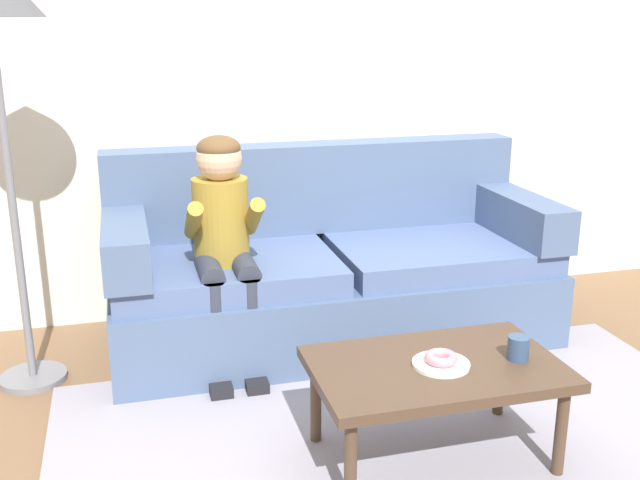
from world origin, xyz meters
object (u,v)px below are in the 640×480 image
object	(u,v)px
donut	(441,358)
mug	(518,348)
person_child	(224,231)
coffee_table	(436,374)
toy_controller	(515,382)
couch	(330,272)

from	to	relation	value
donut	mug	distance (m)	0.30
person_child	donut	world-z (taller)	person_child
coffee_table	toy_controller	world-z (taller)	coffee_table
donut	mug	bearing A→B (deg)	-4.55
coffee_table	toy_controller	size ratio (longest dim) A/B	4.04
person_child	coffee_table	bearing A→B (deg)	-58.07
coffee_table	donut	bearing A→B (deg)	-69.66
toy_controller	coffee_table	bearing A→B (deg)	-154.65
toy_controller	donut	bearing A→B (deg)	-152.84
coffee_table	person_child	size ratio (longest dim) A/B	0.83
donut	toy_controller	world-z (taller)	donut
mug	toy_controller	size ratio (longest dim) A/B	0.40
donut	toy_controller	size ratio (longest dim) A/B	0.53
mug	couch	bearing A→B (deg)	105.99
person_child	toy_controller	xyz separation A→B (m)	(1.22, -0.58, -0.65)
donut	mug	world-z (taller)	mug
coffee_table	toy_controller	xyz separation A→B (m)	(0.59, 0.43, -0.33)
couch	mug	bearing A→B (deg)	-74.01
person_child	couch	bearing A→B (deg)	20.28
couch	donut	distance (m)	1.24
couch	donut	size ratio (longest dim) A/B	18.49
mug	toy_controller	distance (m)	0.69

